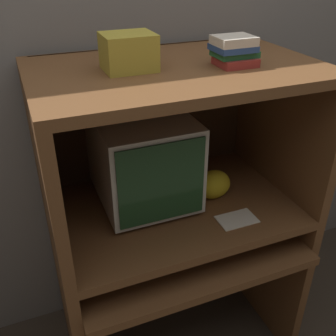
# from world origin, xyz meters

# --- Properties ---
(wall_back) EXTENTS (6.00, 0.06, 2.60)m
(wall_back) POSITION_xyz_m (0.00, 0.72, 1.30)
(wall_back) COLOR gray
(wall_back) RESTS_ON ground_plane
(desk_base) EXTENTS (1.02, 0.71, 0.67)m
(desk_base) POSITION_xyz_m (0.00, 0.29, 0.43)
(desk_base) COLOR brown
(desk_base) RESTS_ON ground_plane
(desk_monitor_shelf) EXTENTS (1.02, 0.66, 0.14)m
(desk_monitor_shelf) POSITION_xyz_m (0.00, 0.33, 0.78)
(desk_monitor_shelf) COLOR brown
(desk_monitor_shelf) RESTS_ON desk_base
(hutch_upper) EXTENTS (1.02, 0.66, 0.58)m
(hutch_upper) POSITION_xyz_m (0.00, 0.37, 1.20)
(hutch_upper) COLOR brown
(hutch_upper) RESTS_ON desk_monitor_shelf
(crt_monitor) EXTENTS (0.37, 0.44, 0.37)m
(crt_monitor) POSITION_xyz_m (-0.11, 0.42, 1.00)
(crt_monitor) COLOR beige
(crt_monitor) RESTS_ON desk_monitor_shelf
(keyboard) EXTENTS (0.39, 0.14, 0.03)m
(keyboard) POSITION_xyz_m (-0.13, 0.18, 0.68)
(keyboard) COLOR black
(keyboard) RESTS_ON desk_base
(mouse) EXTENTS (0.06, 0.04, 0.03)m
(mouse) POSITION_xyz_m (0.14, 0.17, 0.68)
(mouse) COLOR #B7B7B7
(mouse) RESTS_ON desk_base
(snack_bag) EXTENTS (0.15, 0.11, 0.12)m
(snack_bag) POSITION_xyz_m (0.17, 0.32, 0.87)
(snack_bag) COLOR gold
(snack_bag) RESTS_ON desk_monitor_shelf
(book_stack) EXTENTS (0.15, 0.12, 0.10)m
(book_stack) POSITION_xyz_m (0.18, 0.26, 1.44)
(book_stack) COLOR maroon
(book_stack) RESTS_ON hutch_upper
(paper_card) EXTENTS (0.15, 0.10, 0.00)m
(paper_card) POSITION_xyz_m (0.18, 0.14, 0.81)
(paper_card) COLOR beige
(paper_card) RESTS_ON desk_monitor_shelf
(storage_box) EXTENTS (0.17, 0.14, 0.12)m
(storage_box) POSITION_xyz_m (-0.17, 0.34, 1.45)
(storage_box) COLOR gold
(storage_box) RESTS_ON hutch_upper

